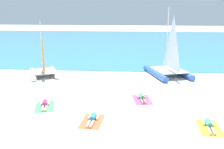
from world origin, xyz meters
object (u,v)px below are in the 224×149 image
towel_center_left (92,121)px  sunbather_center_left (92,119)px  sailboat_blue (169,66)px  sailboat_white (44,68)px  sunbather_center_right (142,98)px  towel_leftmost (45,107)px  sunbather_leftmost (45,104)px  sunbather_rightmost (209,125)px  towel_center_right (142,100)px  towel_rightmost (209,128)px

towel_center_left → sunbather_center_left: sunbather_center_left is taller
sailboat_blue → towel_center_left: bearing=-135.5°
sailboat_white → sunbather_center_right: sailboat_white is taller
towel_leftmost → sunbather_leftmost: 0.14m
sunbather_center_left → sunbather_center_right: bearing=56.4°
sunbather_center_left → sunbather_rightmost: (5.95, -0.32, 0.00)m
towel_center_right → sunbather_rightmost: 4.96m
sailboat_white → towel_center_right: bearing=-57.2°
sunbather_rightmost → sunbather_center_right: bearing=133.5°
sailboat_blue → sunbather_rightmost: sailboat_blue is taller
sunbather_leftmost → towel_rightmost: sunbather_leftmost is taller
towel_center_right → sunbather_rightmost: size_ratio=1.21×
towel_center_left → towel_center_right: (2.73, 3.52, 0.00)m
sunbather_leftmost → towel_center_right: 6.14m
sailboat_white → towel_leftmost: bearing=-95.4°
sailboat_blue → sunbather_center_right: size_ratio=3.73×
sunbather_leftmost → towel_rightmost: bearing=-29.3°
sailboat_white → towel_center_right: size_ratio=2.45×
towel_center_right → towel_rightmost: 5.01m
sunbather_rightmost → towel_leftmost: bearing=170.4°
sunbather_leftmost → sunbather_rightmost: bearing=-28.9°
towel_leftmost → sunbather_center_left: bearing=-29.3°
towel_center_left → sunbather_center_left: 0.14m
sailboat_white → sailboat_blue: 10.83m
towel_leftmost → sunbather_leftmost: (-0.02, 0.06, 0.13)m
sunbather_center_left → towel_rightmost: 5.96m
sailboat_blue → towel_center_left: sailboat_blue is taller
towel_leftmost → sunbather_leftmost: size_ratio=1.23×
sailboat_blue → towel_leftmost: (-8.38, -7.98, -0.86)m
sailboat_blue → sunbather_leftmost: 11.56m
towel_rightmost → sunbather_leftmost: bearing=166.2°
sailboat_blue → sunbather_center_left: size_ratio=3.73×
towel_leftmost → towel_rightmost: bearing=-13.4°
sailboat_blue → sunbather_rightmost: (0.75, -10.09, -0.74)m
sailboat_blue → sunbather_rightmost: size_ratio=3.73×
sailboat_white → towel_rightmost: 14.78m
sunbather_rightmost → sunbather_center_left: bearing=-179.7°
sailboat_blue → towel_center_right: 6.84m
towel_rightmost → towel_center_right: bearing=129.9°
towel_center_right → sunbather_leftmost: bearing=-164.9°
sailboat_blue → towel_center_right: (-2.47, -6.32, -0.86)m
towel_leftmost → sunbather_rightmost: sunbather_rightmost is taller
towel_rightmost → sunbather_center_left: bearing=176.3°
towel_leftmost → sunbather_rightmost: size_ratio=1.21×
sunbather_rightmost → towel_rightmost: bearing=-90.0°
sailboat_blue → sunbather_rightmost: 10.15m
sailboat_white → sunbather_center_right: 9.88m
towel_leftmost → sunbather_leftmost: bearing=105.5°
sailboat_white → towel_center_left: bearing=-82.2°
sailboat_white → towel_leftmost: 7.48m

